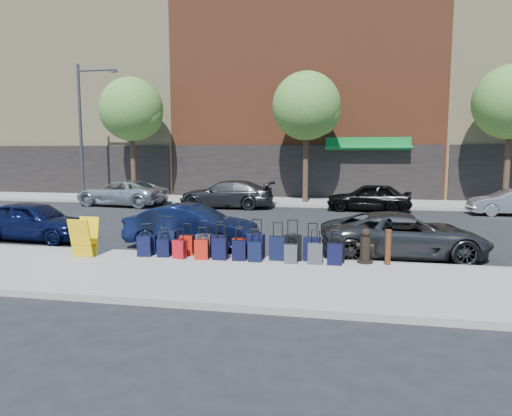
% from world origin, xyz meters
% --- Properties ---
extents(ground, '(120.00, 120.00, 0.00)m').
position_xyz_m(ground, '(0.00, 0.00, 0.00)').
color(ground, black).
rests_on(ground, ground).
extents(sidewalk_near, '(60.00, 4.00, 0.15)m').
position_xyz_m(sidewalk_near, '(0.00, -6.50, 0.07)').
color(sidewalk_near, gray).
rests_on(sidewalk_near, ground).
extents(sidewalk_far, '(60.00, 4.00, 0.15)m').
position_xyz_m(sidewalk_far, '(0.00, 10.00, 0.07)').
color(sidewalk_far, gray).
rests_on(sidewalk_far, ground).
extents(curb_near, '(60.00, 0.08, 0.15)m').
position_xyz_m(curb_near, '(0.00, -4.48, 0.07)').
color(curb_near, gray).
rests_on(curb_near, ground).
extents(curb_far, '(60.00, 0.08, 0.15)m').
position_xyz_m(curb_far, '(0.00, 7.98, 0.07)').
color(curb_far, gray).
rests_on(curb_far, ground).
extents(building_left, '(15.00, 12.12, 16.00)m').
position_xyz_m(building_left, '(-16.00, 17.98, 7.98)').
color(building_left, tan).
rests_on(building_left, ground).
extents(building_center, '(17.00, 12.85, 20.00)m').
position_xyz_m(building_center, '(0.00, 17.99, 9.98)').
color(building_center, brown).
rests_on(building_center, ground).
extents(tree_left, '(3.80, 3.80, 7.27)m').
position_xyz_m(tree_left, '(-9.86, 9.50, 5.41)').
color(tree_left, black).
rests_on(tree_left, sidewalk_far).
extents(tree_center, '(3.80, 3.80, 7.27)m').
position_xyz_m(tree_center, '(0.64, 9.50, 5.41)').
color(tree_center, black).
rests_on(tree_center, sidewalk_far).
extents(streetlight, '(2.59, 0.18, 8.00)m').
position_xyz_m(streetlight, '(-12.80, 8.80, 4.66)').
color(streetlight, '#333338').
rests_on(streetlight, sidewalk_far).
extents(suitcase_front_0, '(0.38, 0.24, 0.87)m').
position_xyz_m(suitcase_front_0, '(-2.54, -4.85, 0.42)').
color(suitcase_front_0, black).
rests_on(suitcase_front_0, sidewalk_near).
extents(suitcase_front_1, '(0.46, 0.27, 1.06)m').
position_xyz_m(suitcase_front_1, '(-2.03, -4.78, 0.48)').
color(suitcase_front_1, black).
rests_on(suitcase_front_1, sidewalk_near).
extents(suitcase_front_2, '(0.37, 0.22, 0.87)m').
position_xyz_m(suitcase_front_2, '(-1.49, -4.75, 0.42)').
color(suitcase_front_2, '#B41A0B').
rests_on(suitcase_front_2, sidewalk_near).
extents(suitcase_front_3, '(0.42, 0.25, 0.97)m').
position_xyz_m(suitcase_front_3, '(-0.99, -4.80, 0.46)').
color(suitcase_front_3, '#333438').
rests_on(suitcase_front_3, sidewalk_near).
extents(suitcase_front_4, '(0.40, 0.23, 0.96)m').
position_xyz_m(suitcase_front_4, '(-0.55, -4.83, 0.45)').
color(suitcase_front_4, black).
rests_on(suitcase_front_4, sidewalk_near).
extents(suitcase_front_5, '(0.36, 0.20, 0.86)m').
position_xyz_m(suitcase_front_5, '(0.01, -4.83, 0.42)').
color(suitcase_front_5, '#971109').
rests_on(suitcase_front_5, sidewalk_near).
extents(suitcase_front_6, '(0.47, 0.31, 1.06)m').
position_xyz_m(suitcase_front_6, '(0.46, -4.81, 0.48)').
color(suitcase_front_6, black).
rests_on(suitcase_front_6, sidewalk_near).
extents(suitcase_front_7, '(0.42, 0.23, 1.01)m').
position_xyz_m(suitcase_front_7, '(1.04, -4.85, 0.47)').
color(suitcase_front_7, black).
rests_on(suitcase_front_7, sidewalk_near).
extents(suitcase_front_8, '(0.49, 0.33, 1.07)m').
position_xyz_m(suitcase_front_8, '(1.43, -4.82, 0.49)').
color(suitcase_front_8, black).
rests_on(suitcase_front_8, sidewalk_near).
extents(suitcase_front_9, '(0.44, 0.29, 1.00)m').
position_xyz_m(suitcase_front_9, '(1.93, -4.78, 0.46)').
color(suitcase_front_9, black).
rests_on(suitcase_front_9, sidewalk_near).
extents(suitcase_front_10, '(0.42, 0.26, 0.97)m').
position_xyz_m(suitcase_front_10, '(2.56, -4.78, 0.46)').
color(suitcase_front_10, black).
rests_on(suitcase_front_10, sidewalk_near).
extents(suitcase_back_0, '(0.40, 0.26, 0.89)m').
position_xyz_m(suitcase_back_0, '(-2.57, -5.11, 0.43)').
color(suitcase_back_0, black).
rests_on(suitcase_back_0, sidewalk_near).
extents(suitcase_back_1, '(0.36, 0.24, 0.79)m').
position_xyz_m(suitcase_back_1, '(-2.04, -5.08, 0.40)').
color(suitcase_back_1, black).
rests_on(suitcase_back_1, sidewalk_near).
extents(suitcase_back_2, '(0.36, 0.26, 0.79)m').
position_xyz_m(suitcase_back_2, '(-1.55, -5.17, 0.40)').
color(suitcase_back_2, '#B00B13').
rests_on(suitcase_back_2, sidewalk_near).
extents(suitcase_back_3, '(0.37, 0.23, 0.85)m').
position_xyz_m(suitcase_back_3, '(-0.93, -5.15, 0.42)').
color(suitcase_back_3, '#B4180B').
rests_on(suitcase_back_3, sidewalk_near).
extents(suitcase_back_4, '(0.41, 0.26, 0.93)m').
position_xyz_m(suitcase_back_4, '(-0.45, -5.09, 0.44)').
color(suitcase_back_4, black).
rests_on(suitcase_back_4, sidewalk_near).
extents(suitcase_back_5, '(0.37, 0.23, 0.85)m').
position_xyz_m(suitcase_back_5, '(0.06, -5.08, 0.42)').
color(suitcase_back_5, black).
rests_on(suitcase_back_5, sidewalk_near).
extents(suitcase_back_6, '(0.37, 0.23, 0.85)m').
position_xyz_m(suitcase_back_6, '(0.49, -5.12, 0.41)').
color(suitcase_back_6, black).
rests_on(suitcase_back_6, sidewalk_near).
extents(suitcase_back_8, '(0.33, 0.19, 0.79)m').
position_xyz_m(suitcase_back_8, '(1.43, -5.14, 0.40)').
color(suitcase_back_8, '#3A3A3F').
rests_on(suitcase_back_8, sidewalk_near).
extents(suitcase_back_9, '(0.37, 0.22, 0.87)m').
position_xyz_m(suitcase_back_9, '(2.03, -5.09, 0.42)').
color(suitcase_back_9, '#39383D').
rests_on(suitcase_back_9, sidewalk_near).
extents(suitcase_back_10, '(0.37, 0.22, 0.88)m').
position_xyz_m(suitcase_back_10, '(2.53, -5.07, 0.42)').
color(suitcase_back_10, black).
rests_on(suitcase_back_10, sidewalk_near).
extents(fire_hydrant, '(0.46, 0.40, 0.89)m').
position_xyz_m(fire_hydrant, '(3.28, -4.71, 0.56)').
color(fire_hydrant, black).
rests_on(fire_hydrant, sidewalk_near).
extents(bollard, '(0.16, 0.16, 0.89)m').
position_xyz_m(bollard, '(3.83, -4.80, 0.61)').
color(bollard, '#38190C').
rests_on(bollard, sidewalk_near).
extents(display_rack, '(0.59, 0.65, 1.04)m').
position_xyz_m(display_rack, '(-4.15, -5.43, 0.67)').
color(display_rack, '#EBB40D').
rests_on(display_rack, sidewalk_near).
extents(car_near_0, '(3.99, 1.78, 1.33)m').
position_xyz_m(car_near_0, '(-7.52, -3.01, 0.67)').
color(car_near_0, '#0C1237').
rests_on(car_near_0, ground).
extents(car_near_1, '(4.17, 1.73, 1.34)m').
position_xyz_m(car_near_1, '(-1.88, -3.18, 0.67)').
color(car_near_1, '#0C1538').
rests_on(car_near_1, ground).
extents(car_near_2, '(4.85, 2.71, 1.28)m').
position_xyz_m(car_near_2, '(4.39, -3.25, 0.64)').
color(car_near_2, '#323234').
rests_on(car_near_2, ground).
extents(car_far_0, '(5.32, 2.95, 1.41)m').
position_xyz_m(car_far_0, '(-9.48, 6.87, 0.70)').
color(car_far_0, silver).
rests_on(car_far_0, ground).
extents(car_far_1, '(5.07, 2.11, 1.47)m').
position_xyz_m(car_far_1, '(-3.51, 7.05, 0.73)').
color(car_far_1, '#2E2E30').
rests_on(car_far_1, ground).
extents(car_far_2, '(4.27, 1.98, 1.42)m').
position_xyz_m(car_far_2, '(3.91, 7.09, 0.71)').
color(car_far_2, black).
rests_on(car_far_2, ground).
extents(car_far_3, '(3.88, 1.60, 1.25)m').
position_xyz_m(car_far_3, '(10.43, 6.79, 0.63)').
color(car_far_3, silver).
rests_on(car_far_3, ground).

